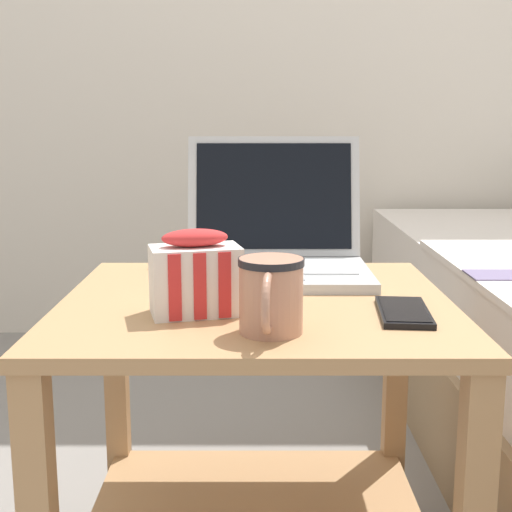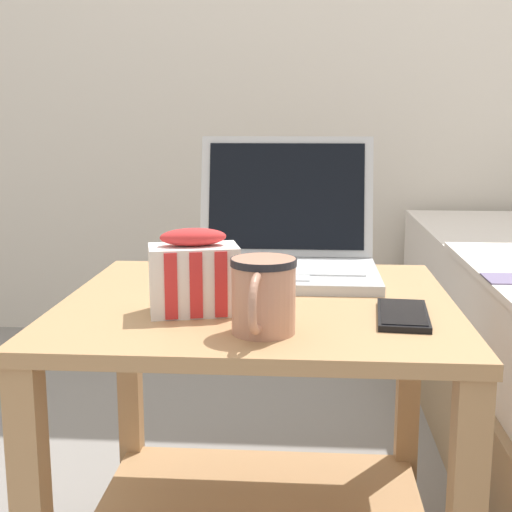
{
  "view_description": "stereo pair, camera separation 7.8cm",
  "coord_description": "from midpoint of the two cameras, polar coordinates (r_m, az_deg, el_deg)",
  "views": [
    {
      "loc": [
        0.0,
        -1.13,
        0.84
      ],
      "look_at": [
        0.0,
        -0.04,
        0.63
      ],
      "focal_mm": 50.0,
      "sensor_mm": 36.0,
      "label": 1
    },
    {
      "loc": [
        0.08,
        -1.13,
        0.84
      ],
      "look_at": [
        0.0,
        -0.04,
        0.63
      ],
      "focal_mm": 50.0,
      "sensor_mm": 36.0,
      "label": 2
    }
  ],
  "objects": [
    {
      "name": "laptop",
      "position": [
        1.35,
        -0.13,
        0.73
      ],
      "size": [
        0.35,
        0.31,
        0.25
      ],
      "color": "#B7BABC",
      "rests_on": "bedside_table"
    },
    {
      "name": "back_wall",
      "position": [
        2.79,
        -0.82,
        19.41
      ],
      "size": [
        8.0,
        0.05,
        2.5
      ],
      "color": "beige",
      "rests_on": "ground_plane"
    },
    {
      "name": "cell_phone",
      "position": [
        1.09,
        9.71,
        -4.44
      ],
      "size": [
        0.09,
        0.16,
        0.01
      ],
      "color": "black",
      "rests_on": "bedside_table"
    },
    {
      "name": "mug_front_left",
      "position": [
        0.97,
        -1.13,
        -2.94
      ],
      "size": [
        0.09,
        0.14,
        0.1
      ],
      "color": "tan",
      "rests_on": "bedside_table"
    },
    {
      "name": "snack_bag",
      "position": [
        1.07,
        -6.96,
        -1.63
      ],
      "size": [
        0.15,
        0.11,
        0.13
      ],
      "color": "white",
      "rests_on": "bedside_table"
    },
    {
      "name": "bedside_table",
      "position": [
        1.23,
        -1.87,
        -12.26
      ],
      "size": [
        0.63,
        0.59,
        0.55
      ],
      "color": "tan",
      "rests_on": "ground_plane"
    }
  ]
}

